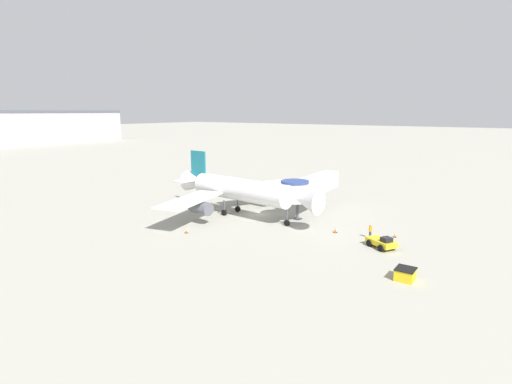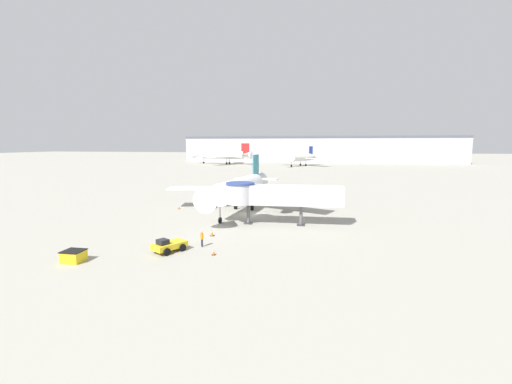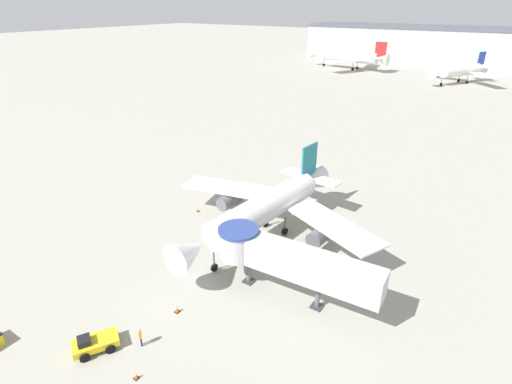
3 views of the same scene
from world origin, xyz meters
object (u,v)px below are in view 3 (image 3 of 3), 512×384
Objects in this scene: background_jet_red_tail at (351,57)px; main_airplane at (268,207)px; traffic_cone_port_wing at (198,210)px; background_jet_blue_tail at (462,70)px; jet_bridge at (283,258)px; ground_crew_marshaller at (140,336)px; pushback_tug_yellow at (95,343)px; traffic_cone_near_nose at (177,309)px; traffic_cone_apron_front at (136,376)px.

main_airplane is at bearing 25.69° from background_jet_red_tail.
traffic_cone_port_wing is 125.57m from background_jet_blue_tail.
ground_crew_marshaller is at bearing -121.40° from jet_bridge.
pushback_tug_yellow is (-9.29, -14.81, -3.62)m from jet_bridge.
main_airplane is 0.79× the size of background_jet_red_tail.
jet_bridge reaches higher than traffic_cone_port_wing.
traffic_cone_near_nose is (0.37, -16.19, -3.63)m from main_airplane.
background_jet_blue_tail is (12.38, 124.88, 4.21)m from traffic_cone_port_wing.
jet_bridge is 17.85m from pushback_tug_yellow.
main_airplane reaches higher than pushback_tug_yellow.
traffic_cone_apron_front is at bearing -77.98° from main_airplane.
background_jet_red_tail reaches higher than background_jet_blue_tail.
traffic_cone_port_wing is at bearing 21.18° from background_jet_red_tail.
main_airplane reaches higher than traffic_cone_near_nose.
pushback_tug_yellow is 5.12× the size of traffic_cone_near_nose.
pushback_tug_yellow reaches higher than traffic_cone_apron_front.
traffic_cone_near_nose is 1.22× the size of traffic_cone_port_wing.
jet_bridge is 0.63× the size of background_jet_blue_tail.
traffic_cone_port_wing is at bearing 141.20° from pushback_tug_yellow.
traffic_cone_port_wing reaches higher than traffic_cone_apron_front.
main_airplane is 7.15× the size of pushback_tug_yellow.
main_airplane is 124.72m from background_jet_blue_tail.
jet_bridge reaches higher than traffic_cone_apron_front.
background_jet_blue_tail reaches higher than main_airplane.
jet_bridge is at bearing -24.06° from traffic_cone_port_wing.
ground_crew_marshaller is at bearing -83.17° from main_airplane.
pushback_tug_yellow is 0.11× the size of background_jet_red_tail.
main_airplane is 11.10m from jet_bridge.
pushback_tug_yellow is at bearing 179.65° from traffic_cone_apron_front.
background_jet_red_tail reaches higher than jet_bridge.
ground_crew_marshaller is at bearing 69.82° from pushback_tug_yellow.
jet_bridge is (7.19, -8.45, 0.33)m from main_airplane.
pushback_tug_yellow reaches higher than traffic_cone_near_nose.
main_airplane is at bearing 97.29° from traffic_cone_apron_front.
background_jet_blue_tail reaches higher than jet_bridge.
traffic_cone_near_nose is 140.97m from background_jet_blue_tail.
traffic_cone_near_nose is 0.43× the size of ground_crew_marshaller.
background_jet_red_tail is at bearing -34.14° from ground_crew_marshaller.
traffic_cone_apron_front is at bearing -62.02° from background_jet_blue_tail.
jet_bridge is at bearing 87.24° from pushback_tug_yellow.
main_airplane is 141.02m from background_jet_red_tail.
pushback_tug_yellow is 6.24× the size of traffic_cone_port_wing.
background_jet_red_tail is at bearing 106.69° from traffic_cone_apron_front.
background_jet_blue_tail is at bearing 85.92° from background_jet_red_tail.
jet_bridge is 14.32m from ground_crew_marshaller.
traffic_cone_near_nose is at bearing -63.04° from background_jet_blue_tail.
background_jet_blue_tail is (0.64, 140.90, 4.14)m from traffic_cone_near_nose.
background_jet_blue_tail is at bearing 88.70° from jet_bridge.
traffic_cone_near_nose is at bearing 110.16° from traffic_cone_apron_front.
pushback_tug_yellow is 7.50m from traffic_cone_near_nose.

